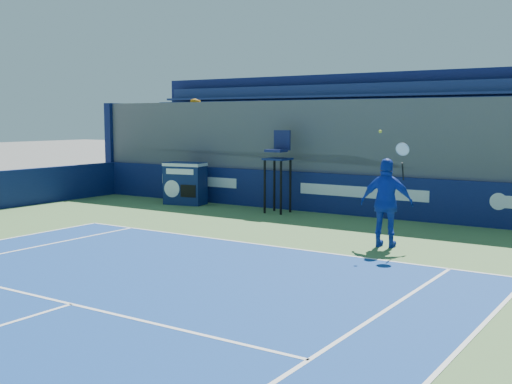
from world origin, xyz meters
The scene contains 5 objects.
back_hoarding centered at (0.00, 17.10, 0.60)m, with size 20.40×0.21×1.20m.
match_clock centered at (-5.94, 16.25, 0.74)m, with size 1.43×0.96×1.40m.
umpire_chair centered at (-2.40, 16.33, 1.53)m, with size 0.71×0.71×2.48m.
tennis_player centered at (2.31, 13.20, 0.99)m, with size 1.21×0.67×2.57m.
stadium_seating centered at (0.01, 19.15, 1.84)m, with size 21.00×4.05×4.40m.
Camera 1 is at (7.58, 0.03, 2.83)m, focal length 45.00 mm.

